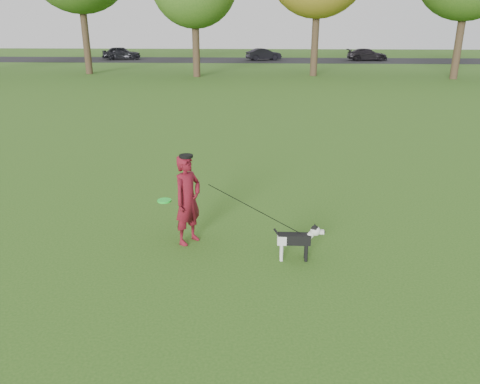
# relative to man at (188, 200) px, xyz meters

# --- Properties ---
(ground) EXTENTS (120.00, 120.00, 0.00)m
(ground) POSITION_rel_man_xyz_m (0.66, -0.16, -0.77)
(ground) COLOR #285116
(ground) RESTS_ON ground
(road) EXTENTS (120.00, 7.00, 0.02)m
(road) POSITION_rel_man_xyz_m (0.66, 39.84, -0.76)
(road) COLOR black
(road) RESTS_ON ground
(man) EXTENTS (0.62, 0.67, 1.53)m
(man) POSITION_rel_man_xyz_m (0.00, 0.00, 0.00)
(man) COLOR #590C18
(man) RESTS_ON ground
(dog) EXTENTS (0.81, 0.16, 0.61)m
(dog) POSITION_rel_man_xyz_m (1.81, -0.55, -0.39)
(dog) COLOR black
(dog) RESTS_ON ground
(car_left) EXTENTS (3.86, 2.12, 1.24)m
(car_left) POSITION_rel_man_xyz_m (-12.75, 39.84, -0.12)
(car_left) COLOR black
(car_left) RESTS_ON road
(car_mid) EXTENTS (3.53, 2.21, 1.10)m
(car_mid) POSITION_rel_man_xyz_m (1.18, 39.84, -0.20)
(car_mid) COLOR black
(car_mid) RESTS_ON road
(car_right) EXTENTS (3.83, 1.62, 1.10)m
(car_right) POSITION_rel_man_xyz_m (11.08, 39.84, -0.19)
(car_right) COLOR black
(car_right) RESTS_ON road
(man_held_items) EXTENTS (2.40, 0.67, 1.13)m
(man_held_items) POSITION_rel_man_xyz_m (1.13, -0.30, -0.03)
(man_held_items) COLOR #1BDC30
(man_held_items) RESTS_ON ground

